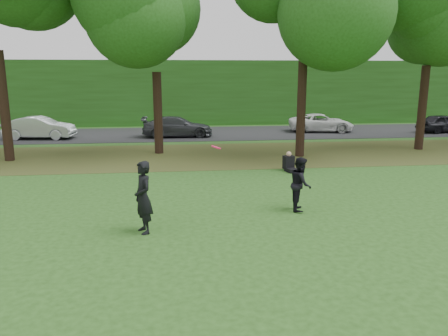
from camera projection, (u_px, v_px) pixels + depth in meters
name	position (u px, v px, depth m)	size (l,w,h in m)	color
ground	(280.00, 267.00, 9.44)	(120.00, 120.00, 0.00)	#224515
leaf_litter	(219.00, 155.00, 22.05)	(60.00, 7.00, 0.01)	#523F1D
street	(207.00, 133.00, 29.81)	(70.00, 7.00, 0.02)	black
far_hedge	(201.00, 92.00, 35.09)	(70.00, 3.00, 5.00)	#224C15
player_left	(143.00, 197.00, 11.25)	(0.69, 0.46, 1.90)	black
player_right	(301.00, 184.00, 13.15)	(0.79, 0.62, 1.63)	black
parked_cars	(202.00, 125.00, 28.82)	(36.00, 3.63, 1.39)	black
frisbee	(216.00, 147.00, 11.73)	(0.36, 0.37, 0.14)	#F91555
seated_person	(289.00, 164.00, 18.48)	(0.56, 0.80, 0.83)	black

